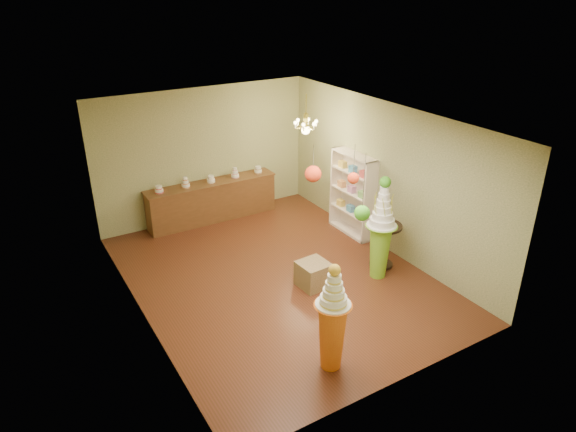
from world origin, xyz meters
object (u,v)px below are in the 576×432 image
round_table (383,239)px  sideboard (212,200)px  pedestal_orange (332,327)px  pedestal_green (380,238)px

round_table → sideboard: bearing=118.4°
sideboard → round_table: sideboard is taller
sideboard → round_table: (1.96, -3.63, 0.09)m
pedestal_orange → sideboard: size_ratio=0.55×
pedestal_green → sideboard: pedestal_green is taller
sideboard → pedestal_orange: bearing=-95.7°
pedestal_green → sideboard: 4.25m
pedestal_orange → round_table: bearing=36.2°
pedestal_green → pedestal_orange: bearing=-144.5°
pedestal_green → sideboard: size_ratio=0.66×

